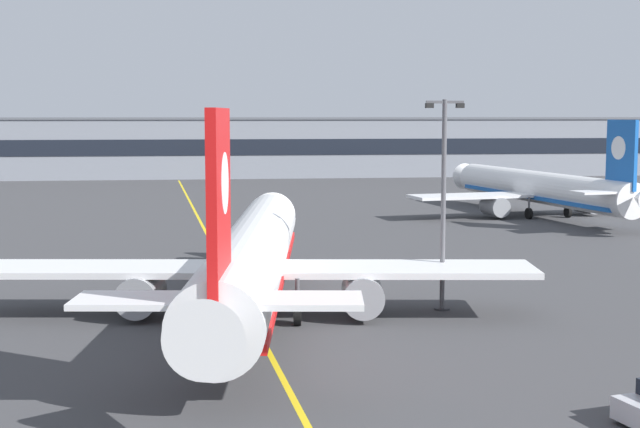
% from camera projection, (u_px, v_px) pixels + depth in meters
% --- Properties ---
extents(ground_plane, '(400.00, 400.00, 0.00)m').
position_uv_depth(ground_plane, '(237.00, 379.00, 39.32)').
color(ground_plane, '#3D3D3F').
extents(taxiway_centreline, '(12.16, 179.63, 0.01)m').
position_uv_depth(taxiway_centreline, '(223.00, 265.00, 68.91)').
color(taxiway_centreline, yellow).
rests_on(taxiway_centreline, ground).
extents(airliner_foreground, '(32.35, 41.47, 11.65)m').
position_uv_depth(airliner_foreground, '(252.00, 259.00, 50.87)').
color(airliner_foreground, white).
rests_on(airliner_foreground, ground).
extents(airliner_background, '(30.22, 38.63, 10.88)m').
position_uv_depth(airliner_background, '(541.00, 189.00, 101.28)').
color(airliner_background, white).
rests_on(airliner_background, ground).
extents(apron_lamp_post, '(2.24, 0.90, 12.25)m').
position_uv_depth(apron_lamp_post, '(443.00, 201.00, 52.61)').
color(apron_lamp_post, '#515156').
rests_on(apron_lamp_post, ground).
extents(terminal_building, '(160.36, 12.40, 10.82)m').
position_uv_depth(terminal_building, '(232.00, 147.00, 165.39)').
color(terminal_building, gray).
rests_on(terminal_building, ground).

